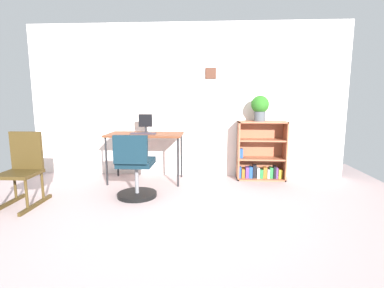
% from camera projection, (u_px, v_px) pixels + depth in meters
% --- Properties ---
extents(ground_plane, '(6.24, 6.24, 0.00)m').
position_uv_depth(ground_plane, '(168.00, 230.00, 2.85)').
color(ground_plane, '#AC9595').
extents(wall_back, '(5.20, 0.12, 2.49)m').
position_uv_depth(wall_back, '(185.00, 101.00, 4.77)').
color(wall_back, silver).
rests_on(wall_back, ground_plane).
extents(desk, '(1.15, 0.60, 0.76)m').
position_uv_depth(desk, '(145.00, 137.00, 4.45)').
color(desk, brown).
rests_on(desk, ground_plane).
extents(monitor, '(0.21, 0.17, 0.29)m').
position_uv_depth(monitor, '(146.00, 124.00, 4.50)').
color(monitor, '#262628').
rests_on(monitor, desk).
extents(keyboard, '(0.38, 0.12, 0.02)m').
position_uv_depth(keyboard, '(143.00, 133.00, 4.37)').
color(keyboard, '#352B36').
rests_on(keyboard, desk).
extents(office_chair, '(0.52, 0.55, 0.86)m').
position_uv_depth(office_chair, '(135.00, 171.00, 3.72)').
color(office_chair, black).
rests_on(office_chair, ground_plane).
extents(rocking_chair, '(0.42, 0.64, 0.89)m').
position_uv_depth(rocking_chair, '(23.00, 168.00, 3.50)').
color(rocking_chair, '#3F2F14').
rests_on(rocking_chair, ground_plane).
extents(bookshelf_low, '(0.76, 0.30, 0.94)m').
position_uv_depth(bookshelf_low, '(260.00, 154.00, 4.64)').
color(bookshelf_low, '#9A593C').
rests_on(bookshelf_low, ground_plane).
extents(potted_plant_on_shelf, '(0.27, 0.27, 0.40)m').
position_uv_depth(potted_plant_on_shelf, '(260.00, 107.00, 4.46)').
color(potted_plant_on_shelf, '#474C51').
rests_on(potted_plant_on_shelf, bookshelf_low).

